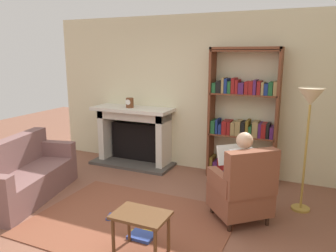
# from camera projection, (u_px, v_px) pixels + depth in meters

# --- Properties ---
(ground) EXTENTS (14.00, 14.00, 0.00)m
(ground) POSITION_uv_depth(u_px,v_px,m) (118.00, 234.00, 3.81)
(ground) COLOR brown
(back_wall) EXTENTS (5.60, 0.10, 2.70)m
(back_wall) POSITION_uv_depth(u_px,v_px,m) (194.00, 94.00, 5.79)
(back_wall) COLOR beige
(back_wall) RESTS_ON ground
(area_rug) EXTENTS (2.40, 1.80, 0.01)m
(area_rug) POSITION_uv_depth(u_px,v_px,m) (131.00, 221.00, 4.08)
(area_rug) COLOR brown
(area_rug) RESTS_ON ground
(fireplace) EXTENTS (1.54, 0.64, 1.08)m
(fireplace) POSITION_uv_depth(u_px,v_px,m) (135.00, 134.00, 6.17)
(fireplace) COLOR #4C4742
(fireplace) RESTS_ON ground
(mantel_clock) EXTENTS (0.14, 0.14, 0.18)m
(mantel_clock) POSITION_uv_depth(u_px,v_px,m) (130.00, 103.00, 5.96)
(mantel_clock) COLOR brown
(mantel_clock) RESTS_ON fireplace
(bookshelf) EXTENTS (1.10, 0.32, 2.15)m
(bookshelf) POSITION_uv_depth(u_px,v_px,m) (243.00, 120.00, 5.30)
(bookshelf) COLOR brown
(bookshelf) RESTS_ON ground
(armchair_reading) EXTENTS (0.89, 0.89, 0.97)m
(armchair_reading) POSITION_uv_depth(u_px,v_px,m) (243.00, 190.00, 4.00)
(armchair_reading) COLOR #331E14
(armchair_reading) RESTS_ON ground
(seated_reader) EXTENTS (0.58, 0.59, 1.14)m
(seated_reader) POSITION_uv_depth(u_px,v_px,m) (239.00, 171.00, 4.07)
(seated_reader) COLOR white
(seated_reader) RESTS_ON ground
(sofa_floral) EXTENTS (1.07, 1.82, 0.85)m
(sofa_floral) POSITION_uv_depth(u_px,v_px,m) (23.00, 177.00, 4.71)
(sofa_floral) COLOR #7D5755
(sofa_floral) RESTS_ON ground
(side_table) EXTENTS (0.56, 0.39, 0.47)m
(side_table) POSITION_uv_depth(u_px,v_px,m) (141.00, 220.00, 3.33)
(side_table) COLOR brown
(side_table) RESTS_ON ground
(scattered_books) EXTENTS (0.78, 0.63, 0.04)m
(scattered_books) POSITION_uv_depth(u_px,v_px,m) (135.00, 228.00, 3.89)
(scattered_books) COLOR red
(scattered_books) RESTS_ON area_rug
(floor_lamp) EXTENTS (0.32, 0.32, 1.63)m
(floor_lamp) POSITION_uv_depth(u_px,v_px,m) (310.00, 108.00, 4.11)
(floor_lamp) COLOR #B7933F
(floor_lamp) RESTS_ON ground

